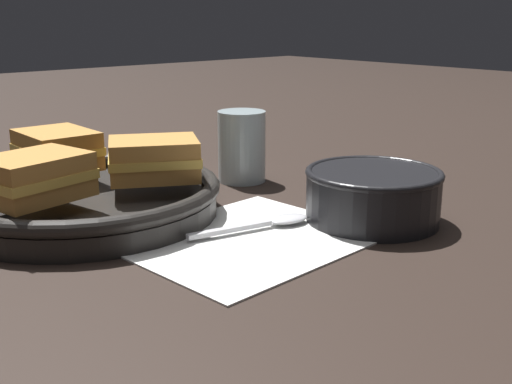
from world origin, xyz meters
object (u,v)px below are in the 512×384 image
at_px(sandwich_near_left, 154,159).
at_px(sandwich_far_left, 35,177).
at_px(skillet, 86,198).
at_px(sandwich_near_right, 57,149).
at_px(spoon, 273,222).
at_px(soup_bowl, 373,192).
at_px(drinking_glass, 242,146).

bearing_deg(sandwich_near_left, sandwich_far_left, 175.89).
distance_m(skillet, sandwich_near_right, 0.09).
bearing_deg(spoon, sandwich_near_left, 127.75).
relative_size(soup_bowl, sandwich_near_left, 1.19).
bearing_deg(drinking_glass, soup_bowl, -91.87).
xyz_separation_m(sandwich_near_left, sandwich_far_left, (-0.14, 0.01, 0.00)).
xyz_separation_m(sandwich_near_left, drinking_glass, (0.17, 0.05, -0.02)).
height_order(spoon, skillet, skillet).
bearing_deg(sandwich_near_right, spoon, -64.15).
bearing_deg(spoon, skillet, 138.21).
bearing_deg(sandwich_near_left, soup_bowl, -48.67).
bearing_deg(drinking_glass, skillet, -179.29).
relative_size(soup_bowl, spoon, 1.05).
height_order(sandwich_near_right, sandwich_far_left, same).
xyz_separation_m(spoon, drinking_glass, (0.11, 0.18, 0.04)).
distance_m(soup_bowl, sandwich_far_left, 0.36).
bearing_deg(sandwich_far_left, skillet, 25.89).
xyz_separation_m(sandwich_near_right, sandwich_far_left, (-0.08, -0.11, 0.00)).
bearing_deg(soup_bowl, drinking_glass, 88.13).
xyz_separation_m(soup_bowl, sandwich_near_right, (-0.22, 0.31, 0.03)).
bearing_deg(drinking_glass, spoon, -121.22).
bearing_deg(spoon, soup_bowl, -16.81).
bearing_deg(sandwich_far_left, drinking_glass, 6.92).
height_order(skillet, sandwich_near_right, sandwich_near_right).
height_order(spoon, sandwich_near_right, sandwich_near_right).
relative_size(spoon, sandwich_far_left, 1.25).
distance_m(spoon, sandwich_far_left, 0.25).
distance_m(spoon, sandwich_near_right, 0.29).
relative_size(skillet, sandwich_near_right, 2.98).
bearing_deg(spoon, sandwich_near_right, 127.79).
relative_size(spoon, sandwich_near_right, 1.39).
relative_size(sandwich_near_left, drinking_glass, 1.31).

